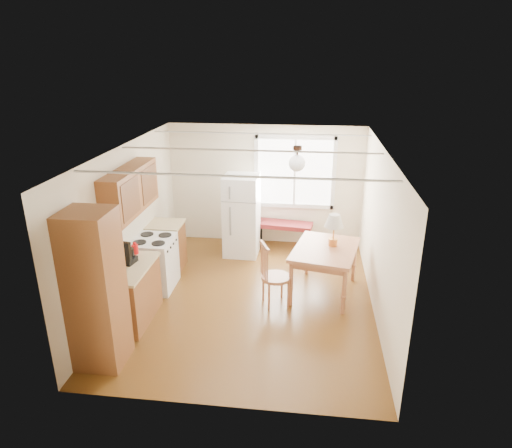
% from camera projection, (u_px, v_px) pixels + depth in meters
% --- Properties ---
extents(room_shell, '(4.60, 5.60, 2.62)m').
position_uv_depth(room_shell, '(249.00, 228.00, 7.16)').
color(room_shell, '#4C2C0F').
rests_on(room_shell, ground).
extents(kitchen_run, '(0.65, 3.40, 2.20)m').
position_uv_depth(kitchen_run, '(132.00, 264.00, 6.91)').
color(kitchen_run, brown).
rests_on(kitchen_run, ground).
extents(window_unit, '(1.64, 0.05, 1.51)m').
position_uv_depth(window_unit, '(295.00, 172.00, 9.29)').
color(window_unit, white).
rests_on(window_unit, room_shell).
extents(pendant_light, '(0.26, 0.26, 0.40)m').
position_uv_depth(pendant_light, '(297.00, 162.00, 7.11)').
color(pendant_light, '#311E15').
rests_on(pendant_light, room_shell).
extents(refrigerator, '(0.69, 0.71, 1.62)m').
position_uv_depth(refrigerator, '(242.00, 216.00, 9.03)').
color(refrigerator, white).
rests_on(refrigerator, ground).
extents(bench, '(1.21, 0.57, 0.54)m').
position_uv_depth(bench, '(284.00, 225.00, 9.45)').
color(bench, maroon).
rests_on(bench, ground).
extents(dining_table, '(1.23, 1.49, 0.82)m').
position_uv_depth(dining_table, '(325.00, 254.00, 7.55)').
color(dining_table, '#A15E3E').
rests_on(dining_table, ground).
extents(chair, '(0.52, 0.52, 1.07)m').
position_uv_depth(chair, '(270.00, 271.00, 7.19)').
color(chair, '#A15E3E').
rests_on(chair, ground).
extents(table_lamp, '(0.32, 0.32, 0.55)m').
position_uv_depth(table_lamp, '(334.00, 223.00, 7.47)').
color(table_lamp, '#C5843F').
rests_on(table_lamp, dining_table).
extents(coffee_maker, '(0.23, 0.28, 0.38)m').
position_uv_depth(coffee_maker, '(127.00, 255.00, 6.73)').
color(coffee_maker, black).
rests_on(coffee_maker, kitchen_run).
extents(kettle, '(0.10, 0.10, 0.20)m').
position_uv_depth(kettle, '(135.00, 249.00, 7.08)').
color(kettle, red).
rests_on(kettle, kitchen_run).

